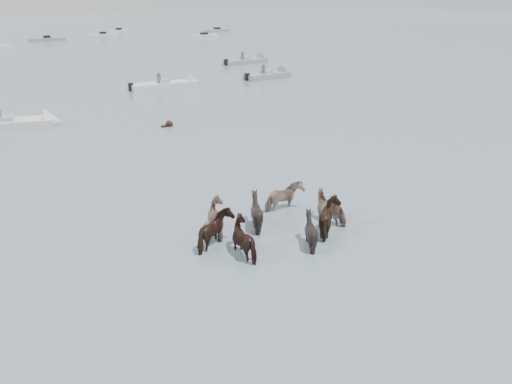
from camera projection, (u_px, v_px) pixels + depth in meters
ground at (353, 241)px, 16.21m from camera, size 400.00×400.00×0.00m
pony_herd at (273, 221)px, 16.66m from camera, size 5.89×3.80×1.34m
swimming_pony at (169, 125)px, 30.00m from camera, size 0.72×0.44×0.44m
motorboat_b at (22, 123)px, 29.71m from camera, size 5.63×3.56×1.92m
motorboat_c at (173, 85)px, 42.08m from camera, size 6.17×2.55×1.92m
motorboat_d at (273, 75)px, 46.85m from camera, size 5.04×1.89×1.92m
motorboat_e at (251, 61)px, 56.44m from camera, size 5.70×1.84×1.92m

